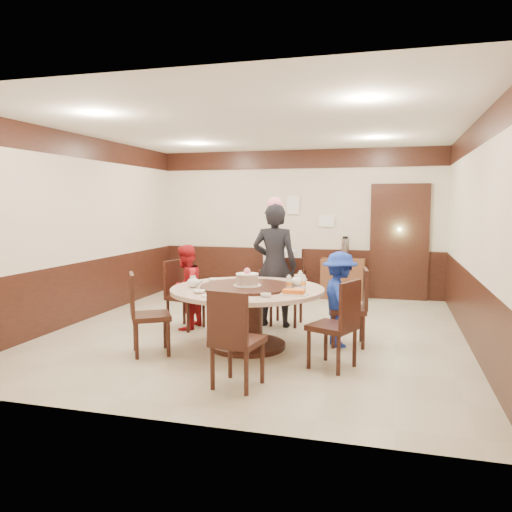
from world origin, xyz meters
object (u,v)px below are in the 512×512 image
(person_red, at_px, (186,287))
(television, at_px, (282,259))
(person_standing, at_px, (275,265))
(thermos, at_px, (345,249))
(shrimp_platter, at_px, (294,292))
(banquet_table, at_px, (247,305))
(birthday_cake, at_px, (247,279))
(side_cabinet, at_px, (343,279))
(tv_stand, at_px, (282,283))
(person_blue, at_px, (340,299))

(person_red, height_order, television, person_red)
(person_standing, height_order, thermos, person_standing)
(thermos, bearing_deg, shrimp_platter, -93.09)
(banquet_table, bearing_deg, birthday_cake, -77.70)
(person_standing, relative_size, side_cabinet, 2.22)
(birthday_cake, bearing_deg, person_standing, 87.10)
(banquet_table, height_order, tv_stand, banquet_table)
(person_standing, bearing_deg, thermos, -108.88)
(person_blue, bearing_deg, banquet_table, 86.18)
(person_blue, height_order, television, person_blue)
(person_red, height_order, side_cabinet, person_red)
(banquet_table, distance_m, person_blue, 1.15)
(person_blue, distance_m, television, 3.48)
(banquet_table, xyz_separation_m, thermos, (0.86, 3.57, 0.41))
(banquet_table, bearing_deg, shrimp_platter, -27.08)
(side_cabinet, xyz_separation_m, thermos, (0.03, 0.00, 0.56))
(shrimp_platter, bearing_deg, banquet_table, 152.92)
(banquet_table, bearing_deg, person_red, 148.87)
(banquet_table, xyz_separation_m, tv_stand, (-0.34, 3.54, -0.28))
(shrimp_platter, relative_size, television, 0.40)
(person_blue, distance_m, side_cabinet, 3.22)
(banquet_table, relative_size, shrimp_platter, 6.26)
(television, bearing_deg, thermos, 170.81)
(side_cabinet, bearing_deg, thermos, 0.00)
(birthday_cake, xyz_separation_m, side_cabinet, (0.82, 3.61, -0.48))
(person_blue, bearing_deg, person_standing, 29.20)
(banquet_table, distance_m, side_cabinet, 3.67)
(person_red, height_order, person_blue, person_red)
(birthday_cake, bearing_deg, side_cabinet, 77.28)
(person_standing, height_order, tv_stand, person_standing)
(person_blue, xyz_separation_m, thermos, (-0.23, 3.20, 0.35))
(person_standing, bearing_deg, person_blue, 141.24)
(person_standing, bearing_deg, side_cabinet, -108.19)
(thermos, bearing_deg, tv_stand, -178.56)
(person_standing, relative_size, birthday_cake, 5.23)
(person_standing, relative_size, shrimp_platter, 5.93)
(person_blue, bearing_deg, tv_stand, 1.33)
(person_standing, xyz_separation_m, shrimp_platter, (0.58, -1.50, -0.11))
(shrimp_platter, height_order, television, television)
(banquet_table, height_order, side_cabinet, banquet_table)
(person_blue, height_order, side_cabinet, person_blue)
(person_red, bearing_deg, person_blue, 87.95)
(person_standing, xyz_separation_m, person_red, (-1.18, -0.50, -0.29))
(person_standing, xyz_separation_m, tv_stand, (-0.41, 2.38, -0.64))
(side_cabinet, bearing_deg, birthday_cake, -102.72)
(shrimp_platter, height_order, tv_stand, shrimp_platter)
(tv_stand, xyz_separation_m, television, (0.00, 0.00, 0.46))
(tv_stand, bearing_deg, person_blue, -65.83)
(banquet_table, distance_m, tv_stand, 3.57)
(television, bearing_deg, shrimp_platter, 93.59)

